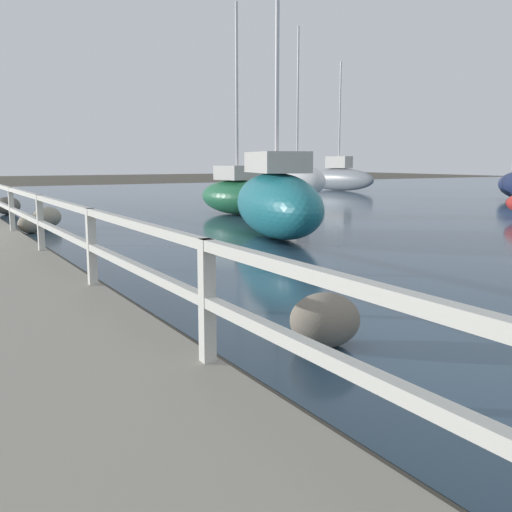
{
  "coord_description": "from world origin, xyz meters",
  "views": [
    {
      "loc": [
        0.31,
        -13.62,
        1.76
      ],
      "look_at": [
        6.06,
        -3.62,
        -0.09
      ],
      "focal_mm": 42.0,
      "sensor_mm": 36.0,
      "label": 1
    }
  ],
  "objects_px": {
    "sailboat_white": "(297,179)",
    "sailboat_gray": "(339,177)",
    "sailboat_teal": "(277,201)",
    "sailboat_green": "(237,194)"
  },
  "relations": [
    {
      "from": "sailboat_gray",
      "to": "sailboat_teal",
      "type": "height_order",
      "value": "sailboat_gray"
    },
    {
      "from": "sailboat_green",
      "to": "sailboat_teal",
      "type": "relative_size",
      "value": 1.1
    },
    {
      "from": "sailboat_white",
      "to": "sailboat_gray",
      "type": "bearing_deg",
      "value": 22.49
    },
    {
      "from": "sailboat_green",
      "to": "sailboat_teal",
      "type": "xyz_separation_m",
      "value": [
        -2.05,
        -5.74,
        0.17
      ]
    },
    {
      "from": "sailboat_green",
      "to": "sailboat_teal",
      "type": "distance_m",
      "value": 6.1
    },
    {
      "from": "sailboat_teal",
      "to": "sailboat_white",
      "type": "bearing_deg",
      "value": 68.98
    },
    {
      "from": "sailboat_gray",
      "to": "sailboat_white",
      "type": "xyz_separation_m",
      "value": [
        -5.95,
        -4.49,
        0.1
      ]
    },
    {
      "from": "sailboat_teal",
      "to": "sailboat_white",
      "type": "xyz_separation_m",
      "value": [
        8.77,
        12.27,
        0.04
      ]
    },
    {
      "from": "sailboat_white",
      "to": "sailboat_teal",
      "type": "bearing_deg",
      "value": -140.11
    },
    {
      "from": "sailboat_gray",
      "to": "sailboat_white",
      "type": "height_order",
      "value": "sailboat_white"
    }
  ]
}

